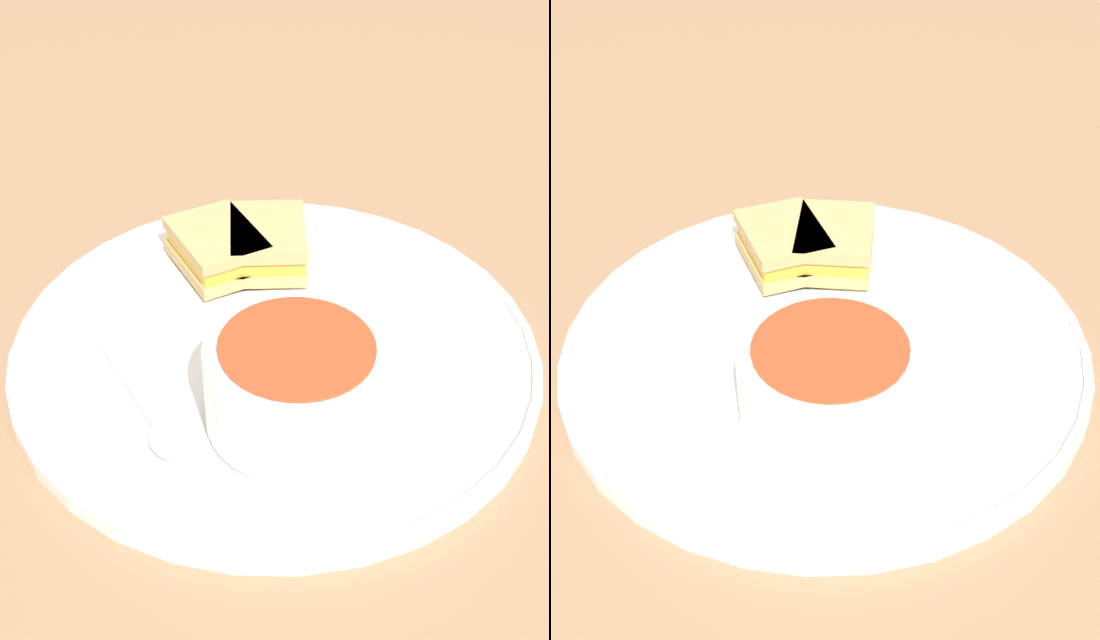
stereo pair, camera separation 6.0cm
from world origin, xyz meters
The scene contains 6 objects.
ground_plane centered at (0.00, 0.00, 0.00)m, with size 2.40×2.40×0.00m, color #8E6B4C.
plate centered at (0.00, 0.00, 0.01)m, with size 0.36×0.36×0.02m.
soup_bowl centered at (-0.01, -0.08, 0.05)m, with size 0.11×0.11×0.06m.
spoon centered at (-0.09, -0.07, 0.02)m, with size 0.05×0.13×0.01m.
sandwich_half_near centered at (0.02, 0.09, 0.03)m, with size 0.07×0.09×0.03m.
sandwich_half_far centered at (-0.02, 0.10, 0.03)m, with size 0.07×0.09×0.03m.
Camera 1 is at (-0.12, -0.45, 0.41)m, focal length 50.00 mm.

